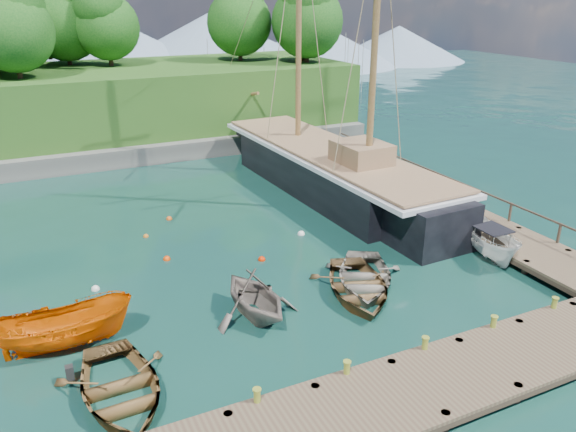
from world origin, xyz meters
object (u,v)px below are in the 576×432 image
rowboat_0 (121,399)px  rowboat_1 (255,316)px  rowboat_2 (357,295)px  schooner (329,173)px  rowboat_3 (364,285)px  motorboat_orange (68,348)px  cabin_boat_white (489,256)px

rowboat_0 → rowboat_1: bearing=23.8°
rowboat_2 → schooner: (5.35, 11.89, 1.15)m
rowboat_1 → rowboat_2: 4.40m
rowboat_2 → schooner: schooner is taller
rowboat_1 → schooner: (9.74, 11.57, 1.15)m
rowboat_0 → schooner: bearing=41.1°
rowboat_0 → rowboat_3: rowboat_0 is taller
rowboat_3 → rowboat_0: bearing=-134.4°
rowboat_1 → rowboat_3: 5.09m
motorboat_orange → rowboat_3: bearing=-90.3°
rowboat_1 → motorboat_orange: (-6.71, 0.88, 0.00)m
rowboat_3 → schooner: bearing=97.9°
schooner → motorboat_orange: bearing=-149.4°
motorboat_orange → cabin_boat_white: size_ratio=1.08×
rowboat_0 → motorboat_orange: bearing=106.7°
rowboat_0 → motorboat_orange: size_ratio=1.06×
rowboat_2 → schooner: 13.09m
rowboat_0 → rowboat_1: size_ratio=1.27×
rowboat_1 → motorboat_orange: rowboat_1 is taller
cabin_boat_white → schooner: size_ratio=0.15×
rowboat_3 → schooner: size_ratio=0.17×
rowboat_1 → cabin_boat_white: (11.94, 0.09, 0.00)m
rowboat_3 → cabin_boat_white: bearing=28.9°
motorboat_orange → schooner: 19.65m
cabin_boat_white → motorboat_orange: bearing=-164.4°
rowboat_0 → schooner: size_ratio=0.17×
rowboat_3 → schooner: (4.65, 11.31, 1.15)m
rowboat_1 → schooner: bearing=42.6°
rowboat_0 → rowboat_2: same height
rowboat_2 → cabin_boat_white: cabin_boat_white is taller
rowboat_1 → motorboat_orange: 6.77m
cabin_boat_white → schooner: 11.74m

